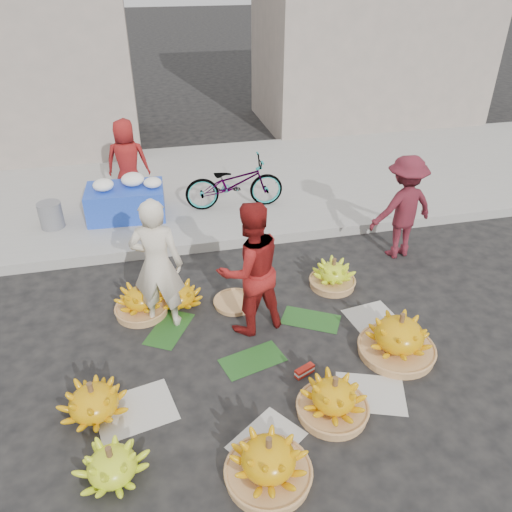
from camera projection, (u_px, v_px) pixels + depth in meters
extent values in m
plane|color=black|center=(258.00, 346.00, 5.35)|extent=(80.00, 80.00, 0.00)
cube|color=gray|center=(223.00, 241.00, 7.14)|extent=(40.00, 0.25, 0.15)
cube|color=gray|center=(203.00, 185.00, 8.90)|extent=(40.00, 4.00, 0.12)
cube|color=gray|center=(373.00, 10.00, 11.32)|extent=(5.00, 3.00, 5.00)
cylinder|color=brown|center=(90.00, 388.00, 4.40)|extent=(0.05, 0.05, 0.12)
cylinder|color=brown|center=(109.00, 453.00, 3.87)|extent=(0.05, 0.05, 0.12)
cylinder|color=#AD7948|center=(268.00, 474.00, 3.99)|extent=(0.69, 0.69, 0.09)
cylinder|color=brown|center=(269.00, 444.00, 3.80)|extent=(0.05, 0.05, 0.12)
cylinder|color=#AD7948|center=(332.00, 409.00, 4.55)|extent=(0.64, 0.64, 0.09)
cylinder|color=brown|center=(335.00, 383.00, 4.38)|extent=(0.05, 0.05, 0.12)
cylinder|color=#AD7948|center=(396.00, 350.00, 5.23)|extent=(0.78, 0.78, 0.09)
cylinder|color=brown|center=(402.00, 319.00, 5.02)|extent=(0.05, 0.05, 0.12)
cylinder|color=#AD7948|center=(332.00, 283.00, 6.30)|extent=(0.56, 0.56, 0.09)
cylinder|color=brown|center=(334.00, 263.00, 6.15)|extent=(0.05, 0.05, 0.12)
cylinder|color=#AD7948|center=(142.00, 310.00, 5.82)|extent=(0.59, 0.59, 0.09)
cylinder|color=brown|center=(139.00, 288.00, 5.66)|extent=(0.05, 0.05, 0.12)
cylinder|color=brown|center=(178.00, 285.00, 5.85)|extent=(0.05, 0.05, 0.12)
cylinder|color=#AD7948|center=(235.00, 302.00, 5.97)|extent=(0.52, 0.52, 0.06)
cube|color=#AA1C12|center=(305.00, 371.00, 4.97)|extent=(0.22, 0.15, 0.09)
imported|color=beige|center=(157.00, 265.00, 5.31)|extent=(0.64, 0.50, 1.54)
imported|color=maroon|center=(250.00, 269.00, 5.25)|extent=(0.86, 0.75, 1.53)
imported|color=maroon|center=(403.00, 208.00, 6.62)|extent=(1.00, 0.67, 1.43)
cube|color=#1C3EBC|center=(126.00, 202.00, 7.60)|extent=(1.18, 0.77, 0.48)
ellipsoid|color=white|center=(103.00, 185.00, 7.34)|extent=(0.30, 0.30, 0.17)
ellipsoid|color=white|center=(133.00, 180.00, 7.50)|extent=(0.34, 0.34, 0.19)
ellipsoid|color=white|center=(153.00, 183.00, 7.45)|extent=(0.27, 0.27, 0.15)
cylinder|color=slate|center=(51.00, 215.00, 7.33)|extent=(0.34, 0.34, 0.39)
imported|color=maroon|center=(127.00, 162.00, 7.85)|extent=(0.71, 0.51, 1.35)
imported|color=gray|center=(234.00, 183.00, 7.80)|extent=(0.60, 1.57, 0.81)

